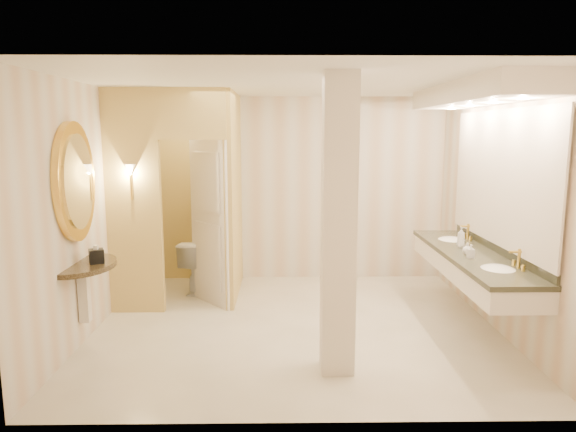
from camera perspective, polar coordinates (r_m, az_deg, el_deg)
name	(u,v)px	position (r m, az deg, el deg)	size (l,w,h in m)	color
floor	(295,325)	(6.01, 0.84, -12.04)	(4.50, 4.50, 0.00)	silver
ceiling	(296,83)	(5.62, 0.91, 14.53)	(4.50, 4.50, 0.00)	silver
wall_back	(292,189)	(7.64, 0.43, 3.00)	(4.50, 0.02, 2.70)	beige
wall_front	(304,250)	(3.70, 1.78, -3.78)	(4.50, 0.02, 2.70)	beige
wall_left	(91,209)	(6.03, -21.03, 0.69)	(0.02, 4.00, 2.70)	beige
wall_right	(498,208)	(6.15, 22.31, 0.78)	(0.02, 4.00, 2.70)	beige
toilet_closet	(205,195)	(6.68, -9.16, 2.28)	(1.50, 1.55, 2.70)	#D8C671
wall_sconce	(130,172)	(6.29, -17.10, 4.74)	(0.14, 0.14, 0.42)	gold
vanity	(479,184)	(5.93, 20.42, 3.32)	(0.75, 2.74, 2.09)	silver
console_shelf	(77,218)	(5.56, -22.41, -0.20)	(0.92, 0.92, 1.91)	black
pillar	(339,227)	(4.60, 5.64, -1.24)	(0.30, 0.30, 2.70)	silver
tissue_box	(96,256)	(5.57, -20.51, -4.20)	(0.14, 0.14, 0.14)	black
toilet	(200,265)	(7.26, -9.77, -5.38)	(0.41, 0.71, 0.73)	white
soap_bottle_a	(471,251)	(5.75, 19.63, -3.71)	(0.07, 0.07, 0.15)	beige
soap_bottle_b	(467,248)	(5.92, 19.29, -3.42)	(0.10, 0.10, 0.12)	silver
soap_bottle_c	(461,237)	(6.26, 18.67, -2.22)	(0.09, 0.09, 0.23)	#C6B28C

